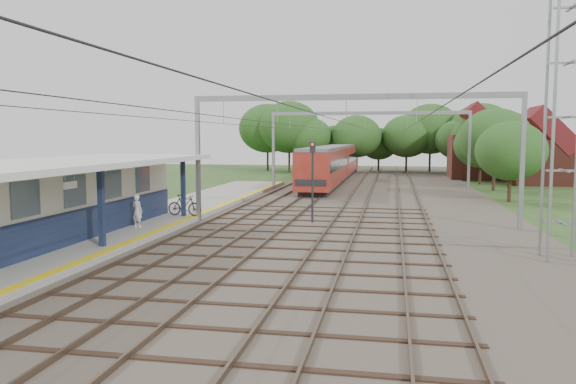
# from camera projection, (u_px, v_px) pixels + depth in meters

# --- Properties ---
(ground) EXTENTS (160.00, 160.00, 0.00)m
(ground) POSITION_uv_depth(u_px,v_px,m) (188.00, 306.00, 15.86)
(ground) COLOR #2D4C1E
(ground) RESTS_ON ground
(ballast_bed) EXTENTS (18.00, 90.00, 0.10)m
(ballast_bed) POSITION_uv_depth(u_px,v_px,m) (371.00, 197.00, 44.47)
(ballast_bed) COLOR #473D33
(ballast_bed) RESTS_ON ground
(platform) EXTENTS (5.00, 52.00, 0.35)m
(platform) POSITION_uv_depth(u_px,v_px,m) (150.00, 221.00, 30.91)
(platform) COLOR gray
(platform) RESTS_ON ground
(yellow_stripe) EXTENTS (0.45, 52.00, 0.01)m
(yellow_stripe) POSITION_uv_depth(u_px,v_px,m) (188.00, 218.00, 30.48)
(yellow_stripe) COLOR yellow
(yellow_stripe) RESTS_ON platform
(station_building) EXTENTS (3.41, 18.00, 3.40)m
(station_building) POSITION_uv_depth(u_px,v_px,m) (49.00, 200.00, 24.13)
(station_building) COLOR beige
(station_building) RESTS_ON platform
(canopy) EXTENTS (6.40, 20.00, 3.44)m
(canopy) POSITION_uv_depth(u_px,v_px,m) (58.00, 165.00, 22.79)
(canopy) COLOR #121B38
(canopy) RESTS_ON platform
(rail_tracks) EXTENTS (11.80, 88.00, 0.15)m
(rail_tracks) POSITION_uv_depth(u_px,v_px,m) (340.00, 195.00, 44.91)
(rail_tracks) COLOR brown
(rail_tracks) RESTS_ON ballast_bed
(catenary_system) EXTENTS (17.22, 88.00, 7.00)m
(catenary_system) POSITION_uv_depth(u_px,v_px,m) (361.00, 126.00, 39.43)
(catenary_system) COLOR gray
(catenary_system) RESTS_ON ground
(lattice_pylon) EXTENTS (1.30, 1.30, 12.00)m
(lattice_pylon) POSITION_uv_depth(u_px,v_px,m) (567.00, 104.00, 20.90)
(lattice_pylon) COLOR gray
(lattice_pylon) RESTS_ON ground
(tree_band) EXTENTS (31.72, 30.88, 8.82)m
(tree_band) POSITION_uv_depth(u_px,v_px,m) (379.00, 136.00, 70.55)
(tree_band) COLOR #382619
(tree_band) RESTS_ON ground
(house_near) EXTENTS (7.00, 6.12, 7.89)m
(house_near) POSITION_uv_depth(u_px,v_px,m) (547.00, 155.00, 56.72)
(house_near) COLOR brown
(house_near) RESTS_ON ground
(house_far) EXTENTS (8.00, 6.12, 8.66)m
(house_far) POSITION_uv_depth(u_px,v_px,m) (486.00, 151.00, 63.48)
(house_far) COLOR brown
(house_far) RESTS_ON ground
(person) EXTENTS (0.68, 0.56, 1.61)m
(person) POSITION_uv_depth(u_px,v_px,m) (137.00, 211.00, 27.51)
(person) COLOR silver
(person) RESTS_ON platform
(bicycle) EXTENTS (2.02, 0.69, 1.19)m
(bicycle) POSITION_uv_depth(u_px,v_px,m) (184.00, 205.00, 31.51)
(bicycle) COLOR black
(bicycle) RESTS_ON platform
(train) EXTENTS (2.87, 35.71, 3.77)m
(train) POSITION_uv_depth(u_px,v_px,m) (335.00, 162.00, 60.14)
(train) COLOR black
(train) RESTS_ON ballast_bed
(signal_post) EXTENTS (0.33, 0.29, 4.50)m
(signal_post) POSITION_uv_depth(u_px,v_px,m) (313.00, 172.00, 30.52)
(signal_post) COLOR black
(signal_post) RESTS_ON ground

